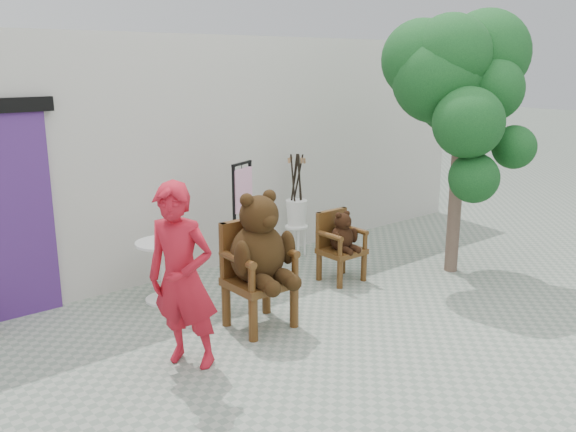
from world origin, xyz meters
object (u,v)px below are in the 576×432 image
at_px(person, 183,279).
at_px(cafe_table, 163,264).
at_px(chair_big, 259,253).
at_px(stool_bucket, 296,212).
at_px(tree, 457,80).
at_px(chair_small, 340,239).
at_px(display_stand, 243,237).

xyz_separation_m(person, cafe_table, (0.64, 1.58, -0.42)).
bearing_deg(chair_big, cafe_table, 108.87).
relative_size(chair_big, stool_bucket, 0.98).
relative_size(cafe_table, tree, 0.21).
bearing_deg(stool_bucket, chair_small, -99.92).
height_order(display_stand, tree, tree).
bearing_deg(person, stool_bucket, 91.41).
bearing_deg(person, display_stand, 99.64).
height_order(person, stool_bucket, person).
height_order(chair_small, stool_bucket, stool_bucket).
relative_size(chair_big, chair_small, 1.60).
height_order(stool_bucket, tree, tree).
distance_m(cafe_table, display_stand, 1.06).
bearing_deg(cafe_table, person, -111.92).
distance_m(display_stand, stool_bucket, 1.24).
distance_m(chair_big, stool_bucket, 2.37).
xyz_separation_m(display_stand, stool_bucket, (1.18, 0.39, 0.06)).
xyz_separation_m(chair_small, person, (-2.67, -0.79, 0.33)).
height_order(person, display_stand, person).
xyz_separation_m(person, display_stand, (1.68, 1.48, -0.28)).
relative_size(chair_small, cafe_table, 1.27).
xyz_separation_m(cafe_table, tree, (3.32, -1.45, 2.02)).
height_order(chair_big, cafe_table, chair_big).
xyz_separation_m(person, tree, (3.95, 0.14, 1.60)).
relative_size(chair_small, stool_bucket, 0.61).
xyz_separation_m(stool_bucket, tree, (1.09, -1.73, 1.82)).
xyz_separation_m(chair_small, stool_bucket, (0.19, 1.07, 0.11)).
relative_size(cafe_table, stool_bucket, 0.48).
height_order(chair_small, tree, tree).
bearing_deg(chair_big, chair_small, 16.11).
bearing_deg(display_stand, person, -160.39).
bearing_deg(stool_bucket, person, -146.93).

